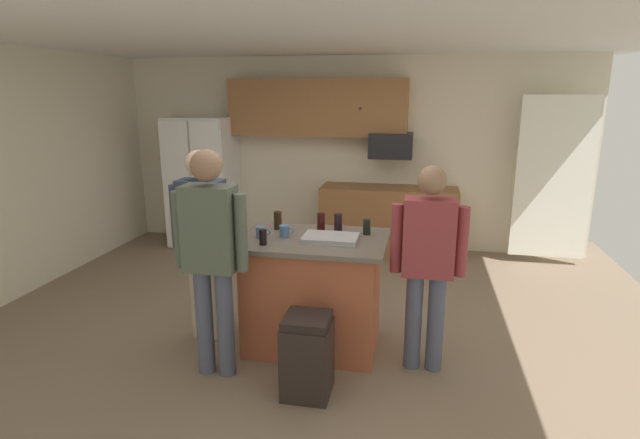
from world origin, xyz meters
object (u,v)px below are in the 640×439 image
at_px(glass_short_whisky, 367,227).
at_px(tumbler_amber, 278,220).
at_px(mug_ceramic_white, 285,231).
at_px(kitchen_island, 313,292).
at_px(refrigerator, 203,182).
at_px(person_guest_right, 203,233).
at_px(serving_tray, 331,238).
at_px(microwave_over_range, 391,146).
at_px(glass_dark_ale, 263,237).
at_px(person_elder_center, 211,249).
at_px(glass_stout_tall, 338,222).
at_px(mug_blue_stoneware, 261,232).
at_px(trash_bin, 307,356).
at_px(glass_pilsner, 321,222).
at_px(person_host_foreground, 428,257).

height_order(glass_short_whisky, tumbler_amber, tumbler_amber).
bearing_deg(mug_ceramic_white, kitchen_island, 4.24).
distance_m(refrigerator, person_guest_right, 2.92).
xyz_separation_m(kitchen_island, serving_tray, (0.16, -0.04, 0.50)).
height_order(microwave_over_range, mug_ceramic_white, microwave_over_range).
relative_size(kitchen_island, glass_dark_ale, 10.03).
bearing_deg(mug_ceramic_white, person_elder_center, -126.06).
distance_m(tumbler_amber, glass_stout_tall, 0.53).
height_order(person_elder_center, tumbler_amber, person_elder_center).
bearing_deg(serving_tray, person_elder_center, -146.30).
bearing_deg(person_elder_center, kitchen_island, 0.00).
bearing_deg(microwave_over_range, person_guest_right, -116.87).
height_order(person_guest_right, mug_blue_stoneware, person_guest_right).
height_order(glass_short_whisky, trash_bin, glass_short_whisky).
height_order(glass_pilsner, glass_stout_tall, same).
distance_m(tumbler_amber, glass_pilsner, 0.38).
bearing_deg(serving_tray, glass_stout_tall, 87.25).
xyz_separation_m(person_host_foreground, glass_pilsner, (-0.91, 0.42, 0.12)).
bearing_deg(glass_short_whisky, glass_stout_tall, 168.75).
bearing_deg(serving_tray, tumbler_amber, 154.00).
height_order(glass_stout_tall, trash_bin, glass_stout_tall).
xyz_separation_m(refrigerator, glass_short_whisky, (2.57, -2.45, 0.13)).
bearing_deg(serving_tray, kitchen_island, 164.03).
bearing_deg(mug_ceramic_white, glass_dark_ale, -114.98).
bearing_deg(glass_pilsner, kitchen_island, -95.66).
distance_m(glass_dark_ale, trash_bin, 0.97).
height_order(person_guest_right, glass_stout_tall, person_guest_right).
distance_m(refrigerator, microwave_over_range, 2.66).
relative_size(person_host_foreground, person_guest_right, 0.97).
bearing_deg(person_elder_center, microwave_over_range, 29.86).
bearing_deg(glass_stout_tall, glass_pilsner, -174.37).
bearing_deg(kitchen_island, refrigerator, 129.09).
distance_m(mug_blue_stoneware, tumbler_amber, 0.29).
bearing_deg(glass_pilsner, person_guest_right, -165.52).
bearing_deg(tumbler_amber, refrigerator, 126.30).
xyz_separation_m(refrigerator, serving_tray, (2.30, -2.69, 0.09)).
xyz_separation_m(person_elder_center, mug_blue_stoneware, (0.22, 0.51, -0.00)).
distance_m(mug_blue_stoneware, mug_ceramic_white, 0.19).
relative_size(person_guest_right, mug_blue_stoneware, 13.61).
distance_m(refrigerator, tumbler_amber, 3.03).
bearing_deg(refrigerator, tumbler_amber, -53.70).
relative_size(mug_blue_stoneware, trash_bin, 0.20).
bearing_deg(serving_tray, microwave_over_range, 83.97).
distance_m(person_host_foreground, glass_pilsner, 1.01).
relative_size(glass_stout_tall, serving_tray, 0.35).
distance_m(glass_pilsner, serving_tray, 0.31).
bearing_deg(refrigerator, mug_blue_stoneware, -57.55).
distance_m(glass_short_whisky, trash_bin, 1.21).
distance_m(glass_short_whisky, serving_tray, 0.36).
height_order(refrigerator, person_elder_center, refrigerator).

